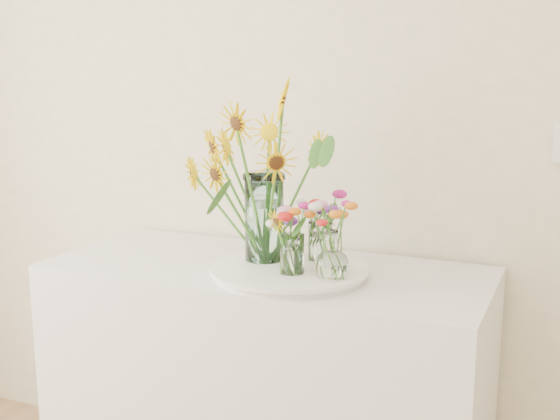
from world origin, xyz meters
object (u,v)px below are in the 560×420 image
(small_vase_b, at_px, (332,255))
(tray, at_px, (289,272))
(mason_jar, at_px, (264,217))
(small_vase_a, at_px, (292,254))
(small_vase_c, at_px, (320,241))
(counter, at_px, (267,397))

(small_vase_b, bearing_deg, tray, 161.89)
(tray, relative_size, mason_jar, 1.62)
(small_vase_a, relative_size, small_vase_b, 0.85)
(tray, relative_size, small_vase_c, 3.55)
(small_vase_c, bearing_deg, tray, -115.92)
(tray, bearing_deg, mason_jar, 156.97)
(tray, xyz_separation_m, small_vase_a, (0.03, -0.06, 0.07))
(tray, height_order, mason_jar, mason_jar)
(mason_jar, distance_m, small_vase_b, 0.28)
(mason_jar, bearing_deg, small_vase_b, -20.13)
(tray, relative_size, small_vase_b, 3.19)
(small_vase_b, bearing_deg, mason_jar, 159.87)
(tray, height_order, small_vase_b, small_vase_b)
(counter, height_order, small_vase_c, small_vase_c)
(counter, distance_m, small_vase_a, 0.57)
(counter, height_order, tray, tray)
(small_vase_c, bearing_deg, counter, -164.79)
(mason_jar, height_order, small_vase_b, mason_jar)
(mason_jar, bearing_deg, small_vase_c, 23.96)
(tray, relative_size, small_vase_a, 3.74)
(small_vase_b, height_order, small_vase_c, small_vase_b)
(tray, bearing_deg, small_vase_b, -18.11)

